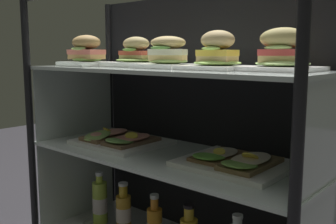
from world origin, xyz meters
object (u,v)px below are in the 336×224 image
open_sandwich_tray_mid_left (235,161)px  juice_bottle_near_post (123,213)px  plated_roll_sandwich_far_right (217,56)px  plated_roll_sandwich_near_right_corner (136,57)px  open_sandwich_tray_far_left (120,139)px  plated_roll_sandwich_center (86,53)px  juice_bottle_front_fourth (100,202)px  plated_roll_sandwich_right_of_center (283,55)px  plated_roll_sandwich_far_left (168,56)px

open_sandwich_tray_mid_left → juice_bottle_near_post: bearing=-177.5°
plated_roll_sandwich_far_right → juice_bottle_near_post: (-0.44, -0.01, -0.64)m
plated_roll_sandwich_near_right_corner → open_sandwich_tray_far_left: bearing=-148.8°
plated_roll_sandwich_center → plated_roll_sandwich_near_right_corner: plated_roll_sandwich_center is taller
juice_bottle_front_fourth → juice_bottle_near_post: 0.16m
juice_bottle_front_fourth → juice_bottle_near_post: size_ratio=1.05×
plated_roll_sandwich_far_right → open_sandwich_tray_far_left: plated_roll_sandwich_far_right is taller
plated_roll_sandwich_center → plated_roll_sandwich_near_right_corner: bearing=24.1°
plated_roll_sandwich_right_of_center → open_sandwich_tray_far_left: plated_roll_sandwich_right_of_center is taller
plated_roll_sandwich_near_right_corner → juice_bottle_near_post: size_ratio=0.93×
plated_roll_sandwich_center → open_sandwich_tray_far_left: 0.37m
plated_roll_sandwich_far_left → juice_bottle_front_fourth: bearing=178.8°
plated_roll_sandwich_far_right → juice_bottle_front_fourth: size_ratio=0.88×
plated_roll_sandwich_near_right_corner → juice_bottle_near_post: plated_roll_sandwich_near_right_corner is taller
open_sandwich_tray_mid_left → juice_bottle_front_fourth: open_sandwich_tray_mid_left is taller
plated_roll_sandwich_right_of_center → open_sandwich_tray_mid_left: bearing=-169.9°
plated_roll_sandwich_center → juice_bottle_near_post: bearing=19.4°
plated_roll_sandwich_center → juice_bottle_near_post: 0.66m
open_sandwich_tray_mid_left → juice_bottle_front_fourth: size_ratio=1.49×
plated_roll_sandwich_near_right_corner → plated_roll_sandwich_far_left: (0.19, -0.04, 0.00)m
plated_roll_sandwich_right_of_center → open_sandwich_tray_far_left: bearing=-175.8°
juice_bottle_near_post → plated_roll_sandwich_right_of_center: bearing=4.1°
open_sandwich_tray_mid_left → plated_roll_sandwich_right_of_center: bearing=10.1°
plated_roll_sandwich_center → plated_roll_sandwich_right_of_center: bearing=7.1°
open_sandwich_tray_far_left → juice_bottle_near_post: 0.31m
plated_roll_sandwich_far_right → open_sandwich_tray_mid_left: (0.06, 0.02, -0.33)m
plated_roll_sandwich_near_right_corner → juice_bottle_front_fourth: plated_roll_sandwich_near_right_corner is taller
plated_roll_sandwich_far_left → juice_bottle_near_post: plated_roll_sandwich_far_left is taller
plated_roll_sandwich_far_right → open_sandwich_tray_mid_left: size_ratio=0.59×
open_sandwich_tray_far_left → juice_bottle_front_fourth: open_sandwich_tray_far_left is taller
juice_bottle_front_fourth → plated_roll_sandwich_near_right_corner: bearing=7.8°
plated_roll_sandwich_far_right → plated_roll_sandwich_right_of_center: 0.20m
plated_roll_sandwich_right_of_center → juice_bottle_front_fourth: (-0.80, -0.04, -0.64)m
open_sandwich_tray_mid_left → juice_bottle_front_fourth: (-0.66, -0.01, -0.30)m
plated_roll_sandwich_center → open_sandwich_tray_far_left: bearing=20.5°
open_sandwich_tray_far_left → juice_bottle_near_post: (0.01, 0.00, -0.31)m
plated_roll_sandwich_right_of_center → open_sandwich_tray_far_left: size_ratio=0.60×
juice_bottle_near_post → plated_roll_sandwich_near_right_corner: bearing=36.2°
plated_roll_sandwich_near_right_corner → open_sandwich_tray_mid_left: bearing=-1.7°
plated_roll_sandwich_near_right_corner → juice_bottle_front_fourth: size_ratio=0.89×
plated_roll_sandwich_far_right → juice_bottle_front_fourth: (-0.60, 0.00, -0.64)m
plated_roll_sandwich_near_right_corner → plated_roll_sandwich_center: bearing=-155.9°
open_sandwich_tray_mid_left → juice_bottle_near_post: size_ratio=1.57×
plated_roll_sandwich_far_left → plated_roll_sandwich_right_of_center: size_ratio=0.93×
open_sandwich_tray_mid_left → plated_roll_sandwich_far_right: bearing=-165.9°
plated_roll_sandwich_center → plated_roll_sandwich_far_left: (0.39, 0.05, -0.01)m
plated_roll_sandwich_center → plated_roll_sandwich_near_right_corner: size_ratio=0.86×
plated_roll_sandwich_center → plated_roll_sandwich_far_right: bearing=5.6°
open_sandwich_tray_mid_left → juice_bottle_front_fourth: 0.73m
plated_roll_sandwich_near_right_corner → juice_bottle_front_fourth: 0.66m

